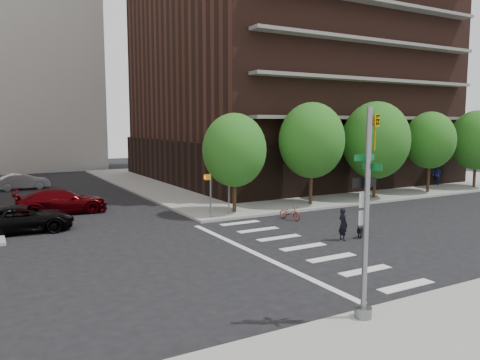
# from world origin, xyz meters

# --- Properties ---
(ground) EXTENTS (120.00, 120.00, 0.00)m
(ground) POSITION_xyz_m (0.00, 0.00, 0.00)
(ground) COLOR black
(ground) RESTS_ON ground
(sidewalk_ne) EXTENTS (39.00, 33.00, 0.15)m
(sidewalk_ne) POSITION_xyz_m (20.50, 23.50, 0.07)
(sidewalk_ne) COLOR gray
(sidewalk_ne) RESTS_ON ground
(crosswalk) EXTENTS (3.85, 13.00, 0.01)m
(crosswalk) POSITION_xyz_m (2.21, -0.00, 0.01)
(crosswalk) COLOR silver
(crosswalk) RESTS_ON ground
(tree_a) EXTENTS (4.00, 4.00, 5.90)m
(tree_a) POSITION_xyz_m (4.00, 8.50, 4.04)
(tree_a) COLOR #301E11
(tree_a) RESTS_ON sidewalk_ne
(tree_b) EXTENTS (4.50, 4.50, 6.65)m
(tree_b) POSITION_xyz_m (10.00, 8.50, 4.54)
(tree_b) COLOR #301E11
(tree_b) RESTS_ON sidewalk_ne
(tree_c) EXTENTS (5.00, 5.00, 6.80)m
(tree_c) POSITION_xyz_m (16.00, 8.50, 4.45)
(tree_c) COLOR #301E11
(tree_c) RESTS_ON sidewalk_ne
(tree_d) EXTENTS (4.00, 4.00, 6.20)m
(tree_d) POSITION_xyz_m (22.00, 8.50, 4.34)
(tree_d) COLOR #301E11
(tree_d) RESTS_ON sidewalk_ne
(tree_e) EXTENTS (4.50, 4.50, 6.35)m
(tree_e) POSITION_xyz_m (28.00, 8.50, 4.25)
(tree_e) COLOR #301E11
(tree_e) RESTS_ON sidewalk_ne
(traffic_signal) EXTENTS (0.90, 0.75, 6.00)m
(traffic_signal) POSITION_xyz_m (-0.47, -7.49, 2.70)
(traffic_signal) COLOR slate
(traffic_signal) RESTS_ON sidewalk_s
(pedestrian_signal) EXTENTS (2.18, 0.67, 2.60)m
(pedestrian_signal) POSITION_xyz_m (2.32, 7.92, 1.85)
(pedestrian_signal) COLOR slate
(pedestrian_signal) RESTS_ON sidewalk_ne
(parked_car_black) EXTENTS (2.69, 5.23, 1.41)m
(parked_car_black) POSITION_xyz_m (-8.05, 9.66, 0.71)
(parked_car_black) COLOR black
(parked_car_black) RESTS_ON ground
(parked_car_maroon) EXTENTS (2.57, 5.69, 1.62)m
(parked_car_maroon) POSITION_xyz_m (-5.50, 14.00, 0.81)
(parked_car_maroon) COLOR #440206
(parked_car_maroon) RESTS_ON ground
(parked_car_silver) EXTENTS (1.78, 4.41, 1.42)m
(parked_car_silver) POSITION_xyz_m (-6.71, 27.19, 0.71)
(parked_car_silver) COLOR #9EA0A7
(parked_car_silver) RESTS_ON ground
(scooter) EXTENTS (0.90, 1.66, 0.83)m
(scooter) POSITION_xyz_m (6.10, 5.43, 0.41)
(scooter) COLOR #971C0B
(scooter) RESTS_ON ground
(dog_walker) EXTENTS (0.61, 0.43, 1.59)m
(dog_walker) POSITION_xyz_m (5.48, 0.10, 0.80)
(dog_walker) COLOR black
(dog_walker) RESTS_ON ground
(dog) EXTENTS (0.75, 0.35, 0.62)m
(dog) POSITION_xyz_m (6.70, 0.02, 0.39)
(dog) COLOR black
(dog) RESTS_ON ground
(pedestrian_far) EXTENTS (0.94, 0.74, 1.87)m
(pedestrian_far) POSITION_xyz_m (26.23, 11.00, 1.09)
(pedestrian_far) COLOR navy
(pedestrian_far) RESTS_ON sidewalk_ne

